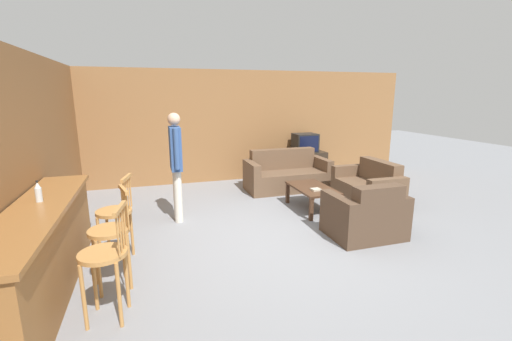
{
  "coord_description": "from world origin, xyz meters",
  "views": [
    {
      "loc": [
        -1.76,
        -4.27,
        2.06
      ],
      "look_at": [
        -0.13,
        0.85,
        0.85
      ],
      "focal_mm": 24.0,
      "sensor_mm": 36.0,
      "label": 1
    }
  ],
  "objects_px": {
    "tv": "(305,143)",
    "armchair_near": "(366,217)",
    "coffee_table": "(312,190)",
    "book_on_table": "(316,189)",
    "tv_unit": "(304,165)",
    "bottle": "(38,192)",
    "bar_chair_mid": "(111,236)",
    "loveseat_right": "(368,188)",
    "person_by_window": "(176,161)",
    "couch_far": "(286,175)",
    "bar_chair_far": "(116,217)",
    "bar_chair_near": "(105,261)"
  },
  "relations": [
    {
      "from": "loveseat_right",
      "to": "tv_unit",
      "type": "distance_m",
      "value": 2.26
    },
    {
      "from": "bar_chair_far",
      "to": "armchair_near",
      "type": "height_order",
      "value": "bar_chair_far"
    },
    {
      "from": "coffee_table",
      "to": "book_on_table",
      "type": "relative_size",
      "value": 6.49
    },
    {
      "from": "couch_far",
      "to": "tv",
      "type": "relative_size",
      "value": 3.22
    },
    {
      "from": "couch_far",
      "to": "bar_chair_near",
      "type": "bearing_deg",
      "value": -132.16
    },
    {
      "from": "bar_chair_near",
      "to": "loveseat_right",
      "type": "distance_m",
      "value": 4.91
    },
    {
      "from": "bottle",
      "to": "person_by_window",
      "type": "height_order",
      "value": "person_by_window"
    },
    {
      "from": "loveseat_right",
      "to": "bottle",
      "type": "bearing_deg",
      "value": -164.76
    },
    {
      "from": "couch_far",
      "to": "person_by_window",
      "type": "bearing_deg",
      "value": -153.12
    },
    {
      "from": "coffee_table",
      "to": "couch_far",
      "type": "bearing_deg",
      "value": 86.53
    },
    {
      "from": "armchair_near",
      "to": "bar_chair_near",
      "type": "bearing_deg",
      "value": -165.4
    },
    {
      "from": "bar_chair_mid",
      "to": "bar_chair_far",
      "type": "height_order",
      "value": "same"
    },
    {
      "from": "tv",
      "to": "bar_chair_mid",
      "type": "bearing_deg",
      "value": -136.65
    },
    {
      "from": "bar_chair_mid",
      "to": "book_on_table",
      "type": "relative_size",
      "value": 6.55
    },
    {
      "from": "bar_chair_far",
      "to": "tv_unit",
      "type": "distance_m",
      "value": 5.25
    },
    {
      "from": "bar_chair_near",
      "to": "armchair_near",
      "type": "relative_size",
      "value": 1.06
    },
    {
      "from": "bar_chair_near",
      "to": "couch_far",
      "type": "bearing_deg",
      "value": 47.84
    },
    {
      "from": "bottle",
      "to": "book_on_table",
      "type": "distance_m",
      "value": 4.07
    },
    {
      "from": "armchair_near",
      "to": "tv_unit",
      "type": "height_order",
      "value": "armchair_near"
    },
    {
      "from": "armchair_near",
      "to": "coffee_table",
      "type": "bearing_deg",
      "value": 98.26
    },
    {
      "from": "armchair_near",
      "to": "loveseat_right",
      "type": "relative_size",
      "value": 0.77
    },
    {
      "from": "tv_unit",
      "to": "bottle",
      "type": "bearing_deg",
      "value": -142.93
    },
    {
      "from": "bar_chair_mid",
      "to": "tv",
      "type": "bearing_deg",
      "value": 43.35
    },
    {
      "from": "bar_chair_near",
      "to": "bottle",
      "type": "height_order",
      "value": "bottle"
    },
    {
      "from": "bar_chair_near",
      "to": "book_on_table",
      "type": "relative_size",
      "value": 6.55
    },
    {
      "from": "bar_chair_mid",
      "to": "bottle",
      "type": "bearing_deg",
      "value": 159.25
    },
    {
      "from": "armchair_near",
      "to": "coffee_table",
      "type": "xyz_separation_m",
      "value": [
        -0.19,
        1.33,
        0.06
      ]
    },
    {
      "from": "coffee_table",
      "to": "person_by_window",
      "type": "xyz_separation_m",
      "value": [
        -2.36,
        0.18,
        0.65
      ]
    },
    {
      "from": "bar_chair_mid",
      "to": "coffee_table",
      "type": "relative_size",
      "value": 1.01
    },
    {
      "from": "bar_chair_mid",
      "to": "tv_unit",
      "type": "relative_size",
      "value": 1.08
    },
    {
      "from": "armchair_near",
      "to": "person_by_window",
      "type": "xyz_separation_m",
      "value": [
        -2.55,
        1.51,
        0.7
      ]
    },
    {
      "from": "armchair_near",
      "to": "book_on_table",
      "type": "relative_size",
      "value": 6.2
    },
    {
      "from": "bar_chair_far",
      "to": "book_on_table",
      "type": "relative_size",
      "value": 6.55
    },
    {
      "from": "armchair_near",
      "to": "coffee_table",
      "type": "height_order",
      "value": "armchair_near"
    },
    {
      "from": "loveseat_right",
      "to": "bar_chair_mid",
      "type": "bearing_deg",
      "value": -159.48
    },
    {
      "from": "tv_unit",
      "to": "book_on_table",
      "type": "bearing_deg",
      "value": -111.24
    },
    {
      "from": "coffee_table",
      "to": "book_on_table",
      "type": "xyz_separation_m",
      "value": [
        -0.04,
        -0.21,
        0.07
      ]
    },
    {
      "from": "tv",
      "to": "armchair_near",
      "type": "bearing_deg",
      "value": -101.31
    },
    {
      "from": "loveseat_right",
      "to": "person_by_window",
      "type": "height_order",
      "value": "person_by_window"
    },
    {
      "from": "coffee_table",
      "to": "tv_unit",
      "type": "xyz_separation_m",
      "value": [
        0.91,
        2.23,
        -0.04
      ]
    },
    {
      "from": "bar_chair_near",
      "to": "couch_far",
      "type": "distance_m",
      "value": 4.9
    },
    {
      "from": "bar_chair_mid",
      "to": "tv_unit",
      "type": "distance_m",
      "value": 5.65
    },
    {
      "from": "coffee_table",
      "to": "loveseat_right",
      "type": "bearing_deg",
      "value": -0.33
    },
    {
      "from": "bar_chair_mid",
      "to": "couch_far",
      "type": "distance_m",
      "value": 4.5
    },
    {
      "from": "tv_unit",
      "to": "bar_chair_near",
      "type": "bearing_deg",
      "value": -132.71
    },
    {
      "from": "couch_far",
      "to": "book_on_table",
      "type": "height_order",
      "value": "couch_far"
    },
    {
      "from": "couch_far",
      "to": "bottle",
      "type": "height_order",
      "value": "bottle"
    },
    {
      "from": "tv",
      "to": "bar_chair_near",
      "type": "bearing_deg",
      "value": -132.73
    },
    {
      "from": "armchair_near",
      "to": "person_by_window",
      "type": "relative_size",
      "value": 0.58
    },
    {
      "from": "tv",
      "to": "couch_far",
      "type": "bearing_deg",
      "value": -135.17
    }
  ]
}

